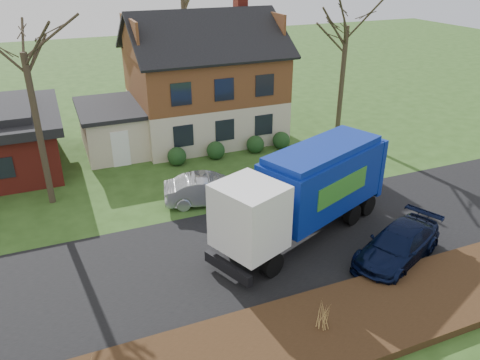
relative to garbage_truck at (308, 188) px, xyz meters
name	(u,v)px	position (x,y,z in m)	size (l,w,h in m)	color
ground	(267,246)	(-1.96, -0.28, -2.22)	(120.00, 120.00, 0.00)	#294918
road	(267,245)	(-1.96, -0.28, -2.21)	(80.00, 7.00, 0.02)	black
mulch_verge	(337,326)	(-1.96, -5.58, -2.07)	(80.00, 3.50, 0.30)	black
main_house	(197,76)	(-0.47, 13.63, 1.81)	(12.95, 8.95, 9.26)	beige
garbage_truck	(308,188)	(0.00, 0.00, 0.00)	(9.22, 5.59, 3.85)	black
silver_sedan	(209,189)	(-2.95, 4.29, -1.50)	(1.53, 4.38, 1.44)	#A4A8AC
navy_wagon	(398,245)	(2.39, -3.15, -1.53)	(1.92, 4.73, 1.37)	black
tree_front_west	(18,26)	(-10.15, 7.33, 6.16)	(3.42, 3.42, 10.16)	#3A3023
tree_front_east	(349,6)	(8.45, 10.38, 6.03)	(3.65, 3.65, 10.14)	#3C3324
grass_clump_mid	(325,316)	(-2.49, -5.57, -1.46)	(0.32, 0.27, 0.90)	tan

